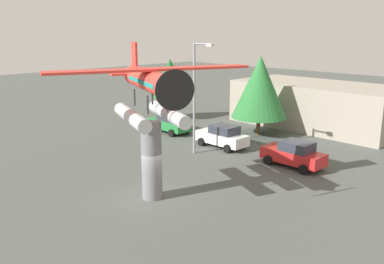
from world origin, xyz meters
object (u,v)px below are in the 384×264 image
object	(u,v)px
car_near_green	(170,123)
tree_west	(170,78)
floatplane_monument	(151,90)
car_mid_white	(222,136)
tree_east	(260,87)
display_pedestal	(152,161)
storefront_building	(317,105)
streetlight_primary	(196,91)
car_far_red	(294,154)

from	to	relation	value
car_near_green	tree_west	world-z (taller)	tree_west
floatplane_monument	car_mid_white	xyz separation A→B (m)	(-4.09, 10.19, -5.01)
tree_west	tree_east	bearing A→B (deg)	6.70
car_near_green	tree_west	distance (m)	6.57
display_pedestal	tree_east	bearing A→B (deg)	106.13
display_pedestal	storefront_building	xyz separation A→B (m)	(-2.67, 22.00, -0.09)
display_pedestal	streetlight_primary	distance (m)	8.92
car_near_green	car_far_red	xyz separation A→B (m)	(12.87, -0.29, 0.00)
car_near_green	car_mid_white	xyz separation A→B (m)	(6.45, -0.18, 0.00)
car_mid_white	car_near_green	bearing A→B (deg)	-1.64
car_mid_white	tree_east	size ratio (longest dim) A/B	0.62
car_far_red	tree_west	distance (m)	17.87
floatplane_monument	storefront_building	xyz separation A→B (m)	(-2.80, 22.05, -3.87)
car_near_green	tree_east	world-z (taller)	tree_east
floatplane_monument	car_far_red	bearing A→B (deg)	98.17
car_near_green	tree_east	distance (m)	8.46
storefront_building	tree_east	world-z (taller)	tree_east
floatplane_monument	streetlight_primary	size ratio (longest dim) A/B	1.25
floatplane_monument	tree_east	distance (m)	16.15
storefront_building	tree_east	xyz separation A→B (m)	(-1.76, -6.66, 2.14)
display_pedestal	storefront_building	bearing A→B (deg)	96.93
car_far_red	tree_east	bearing A→B (deg)	-37.57
storefront_building	tree_west	bearing A→B (deg)	-146.68
streetlight_primary	tree_east	xyz separation A→B (m)	(-0.27, 7.89, -0.50)
car_far_red	car_near_green	bearing A→B (deg)	-1.29
tree_east	floatplane_monument	bearing A→B (deg)	-73.50
car_far_red	display_pedestal	bearing A→B (deg)	76.22
display_pedestal	tree_west	xyz separation A→B (m)	(-14.62, 14.15, 2.07)
storefront_building	tree_east	bearing A→B (deg)	-104.84
car_near_green	storefront_building	distance (m)	14.05
car_mid_white	tree_east	xyz separation A→B (m)	(-0.47, 5.20, 3.28)
display_pedestal	floatplane_monument	bearing A→B (deg)	-21.24
display_pedestal	car_near_green	xyz separation A→B (m)	(-10.41, 10.33, -1.23)
floatplane_monument	tree_west	size ratio (longest dim) A/B	1.65
streetlight_primary	storefront_building	xyz separation A→B (m)	(1.50, 14.54, -2.64)
floatplane_monument	car_far_red	world-z (taller)	floatplane_monument
storefront_building	tree_west	xyz separation A→B (m)	(-11.94, -7.85, 2.16)
car_far_red	floatplane_monument	bearing A→B (deg)	76.93
car_mid_white	tree_east	bearing A→B (deg)	-84.80
tree_east	car_mid_white	bearing A→B (deg)	-84.80
streetlight_primary	car_mid_white	bearing A→B (deg)	85.59
car_near_green	car_mid_white	bearing A→B (deg)	178.36
floatplane_monument	streetlight_primary	world-z (taller)	floatplane_monument
streetlight_primary	storefront_building	distance (m)	14.86
display_pedestal	car_mid_white	world-z (taller)	display_pedestal
floatplane_monument	car_mid_white	distance (m)	12.07
car_near_green	streetlight_primary	xyz separation A→B (m)	(6.24, -2.87, 3.78)
car_near_green	car_mid_white	world-z (taller)	same
storefront_building	car_mid_white	bearing A→B (deg)	-96.21
floatplane_monument	tree_east	world-z (taller)	floatplane_monument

